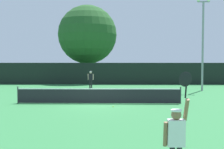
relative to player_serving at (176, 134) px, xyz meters
The scene contains 10 objects.
ground_plane 11.67m from the player_serving, 102.39° to the left, with size 120.00×120.00×0.00m, color #2D723D.
tennis_net 11.64m from the player_serving, 102.39° to the left, with size 10.38×0.08×1.07m.
perimeter_fence 25.56m from the player_serving, 95.60° to the left, with size 30.86×0.12×2.44m, color black.
player_serving is the anchor object (origin of this frame).
player_receiving 21.51m from the player_serving, 100.53° to the left, with size 0.57×0.24×1.65m.
tennis_ball 10.18m from the player_serving, 98.89° to the left, with size 0.07×0.07×0.07m, color #CCE033.
light_pole 20.40m from the player_serving, 71.63° to the left, with size 1.18×0.28×8.20m.
large_tree 30.22m from the player_serving, 99.84° to the left, with size 7.40×7.40×9.67m.
parked_car_near 33.07m from the player_serving, 91.47° to the left, with size 1.92×4.21×1.69m.
parked_car_mid 35.12m from the player_serving, 77.49° to the left, with size 2.47×4.42×1.69m.
Camera 1 is at (1.16, -17.60, 2.75)m, focal length 44.98 mm.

